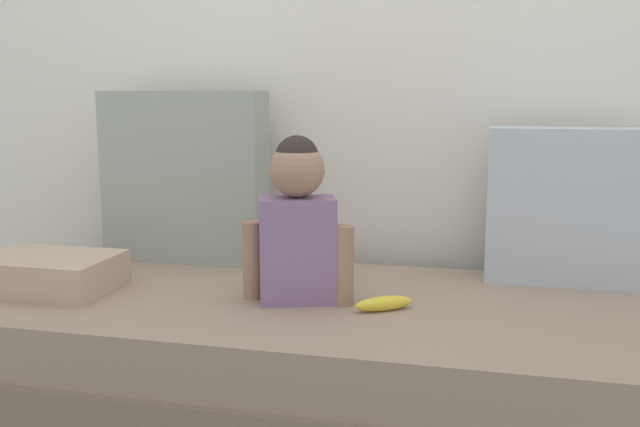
% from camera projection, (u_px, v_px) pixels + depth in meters
% --- Properties ---
extents(back_wall, '(5.51, 0.10, 2.36)m').
position_uv_depth(back_wall, '(375.00, 46.00, 2.47)').
color(back_wall, silver).
rests_on(back_wall, ground).
extents(couch, '(2.31, 0.92, 0.43)m').
position_uv_depth(couch, '(338.00, 370.00, 2.07)').
color(couch, '#826C5B').
rests_on(couch, ground).
extents(throw_pillow_left, '(0.58, 0.16, 0.60)m').
position_uv_depth(throw_pillow_left, '(185.00, 177.00, 2.48)').
color(throw_pillow_left, '#99A393').
rests_on(throw_pillow_left, couch).
extents(throw_pillow_right, '(0.46, 0.16, 0.48)m').
position_uv_depth(throw_pillow_right, '(563.00, 206.00, 2.19)').
color(throw_pillow_right, '#B2BCC6').
rests_on(throw_pillow_right, couch).
extents(toddler, '(0.33, 0.19, 0.47)m').
position_uv_depth(toddler, '(297.00, 220.00, 1.98)').
color(toddler, gray).
rests_on(toddler, couch).
extents(banana, '(0.17, 0.13, 0.04)m').
position_uv_depth(banana, '(384.00, 303.00, 1.93)').
color(banana, yellow).
rests_on(banana, couch).
extents(folded_blanket, '(0.40, 0.28, 0.11)m').
position_uv_depth(folded_blanket, '(48.00, 273.00, 2.12)').
color(folded_blanket, tan).
rests_on(folded_blanket, couch).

